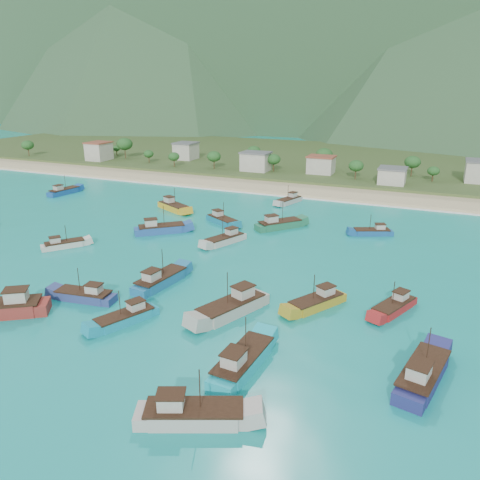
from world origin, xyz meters
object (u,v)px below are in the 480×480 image
at_px(boat_9, 232,308).
at_px(boat_18, 64,192).
at_px(boat_3, 1,309).
at_px(boat_22, 192,415).
at_px(boat_11, 126,318).
at_px(boat_19, 372,232).
at_px(boat_6, 225,240).
at_px(boat_12, 173,207).
at_px(boat_24, 422,375).
at_px(boat_21, 242,363).
at_px(boat_20, 222,221).
at_px(boat_10, 160,281).
at_px(boat_30, 394,307).
at_px(boat_1, 317,303).
at_px(boat_17, 279,225).
at_px(boat_14, 289,201).
at_px(boat_26, 64,245).
at_px(boat_2, 161,229).
at_px(boat_27, 85,296).

xyz_separation_m(boat_9, boat_18, (-79.84, 51.30, -0.22)).
height_order(boat_3, boat_22, boat_3).
xyz_separation_m(boat_11, boat_19, (26.82, 55.66, -0.08)).
relative_size(boat_6, boat_12, 0.90).
height_order(boat_9, boat_24, boat_9).
bearing_deg(boat_21, boat_6, 121.24).
xyz_separation_m(boat_9, boat_20, (-21.43, 41.81, -0.26)).
height_order(boat_10, boat_30, boat_10).
bearing_deg(boat_1, boat_19, -63.23).
bearing_deg(boat_18, boat_21, -28.74).
height_order(boat_1, boat_24, boat_24).
xyz_separation_m(boat_1, boat_24, (15.96, -13.89, 0.20)).
relative_size(boat_1, boat_3, 0.78).
bearing_deg(boat_6, boat_17, -94.18).
xyz_separation_m(boat_10, boat_14, (3.11, 63.17, -0.18)).
relative_size(boat_11, boat_26, 1.16).
xyz_separation_m(boat_2, boat_3, (-0.07, -43.59, 0.18)).
bearing_deg(boat_24, boat_27, -169.79).
height_order(boat_2, boat_6, boat_2).
bearing_deg(boat_2, boat_12, 162.39).
relative_size(boat_10, boat_21, 0.97).
height_order(boat_11, boat_20, boat_20).
bearing_deg(boat_20, boat_17, 127.35).
xyz_separation_m(boat_2, boat_9, (31.23, -29.53, 0.10)).
distance_m(boat_1, boat_20, 47.60).
bearing_deg(boat_20, boat_14, -168.67).
bearing_deg(boat_12, boat_22, 59.68).
relative_size(boat_17, boat_27, 1.07).
bearing_deg(boat_21, boat_19, 87.34).
distance_m(boat_14, boat_17, 24.76).
distance_m(boat_9, boat_14, 68.85).
relative_size(boat_20, boat_27, 0.99).
distance_m(boat_6, boat_14, 38.87).
distance_m(boat_1, boat_18, 101.13).
height_order(boat_2, boat_12, boat_2).
bearing_deg(boat_1, boat_11, 63.44).
bearing_deg(boat_18, boat_17, 1.48).
bearing_deg(boat_22, boat_3, -126.84).
bearing_deg(boat_27, boat_18, 37.61).
xyz_separation_m(boat_12, boat_14, (26.44, 19.72, -0.18)).
bearing_deg(boat_3, boat_14, -46.65).
distance_m(boat_1, boat_9, 13.16).
relative_size(boat_24, boat_27, 1.22).
distance_m(boat_12, boat_27, 55.31).
relative_size(boat_10, boat_30, 1.21).
relative_size(boat_12, boat_24, 0.92).
relative_size(boat_6, boat_9, 0.80).
height_order(boat_10, boat_14, boat_10).
bearing_deg(boat_11, boat_24, -153.49).
bearing_deg(boat_18, boat_9, -25.10).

